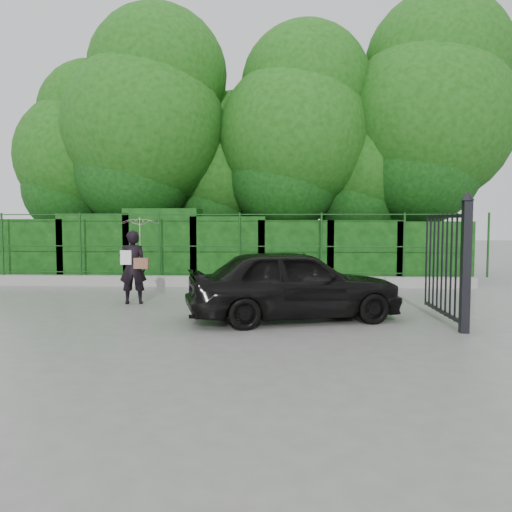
{
  "coord_description": "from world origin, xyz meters",
  "views": [
    {
      "loc": [
        1.51,
        -9.56,
        1.86
      ],
      "look_at": [
        1.01,
        1.3,
        1.1
      ],
      "focal_mm": 35.0,
      "sensor_mm": 36.0,
      "label": 1
    }
  ],
  "objects": [
    {
      "name": "woman",
      "position": [
        -1.68,
        1.48,
        1.27
      ],
      "size": [
        0.91,
        0.88,
        1.96
      ],
      "color": "black",
      "rests_on": "ground"
    },
    {
      "name": "fence",
      "position": [
        0.22,
        4.5,
        1.2
      ],
      "size": [
        14.13,
        0.06,
        1.8
      ],
      "color": "#154216",
      "rests_on": "kerb"
    },
    {
      "name": "kerb",
      "position": [
        0.0,
        4.5,
        0.15
      ],
      "size": [
        14.0,
        0.25,
        0.3
      ],
      "primitive_type": "cube",
      "color": "#9E9E99",
      "rests_on": "ground"
    },
    {
      "name": "ground",
      "position": [
        0.0,
        0.0,
        0.0
      ],
      "size": [
        80.0,
        80.0,
        0.0
      ],
      "primitive_type": "plane",
      "color": "gray"
    },
    {
      "name": "hedge",
      "position": [
        -0.14,
        5.5,
        1.0
      ],
      "size": [
        14.2,
        1.2,
        2.24
      ],
      "color": "black",
      "rests_on": "ground"
    },
    {
      "name": "gate",
      "position": [
        4.6,
        -0.72,
        1.19
      ],
      "size": [
        0.22,
        2.33,
        2.36
      ],
      "color": "black",
      "rests_on": "ground"
    },
    {
      "name": "car",
      "position": [
        1.79,
        -0.2,
        0.68
      ],
      "size": [
        4.29,
        2.6,
        1.37
      ],
      "primitive_type": "imported",
      "rotation": [
        0.0,
        0.0,
        1.83
      ],
      "color": "black",
      "rests_on": "ground"
    },
    {
      "name": "trees",
      "position": [
        1.14,
        7.74,
        4.62
      ],
      "size": [
        17.1,
        6.15,
        8.08
      ],
      "color": "black",
      "rests_on": "ground"
    }
  ]
}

